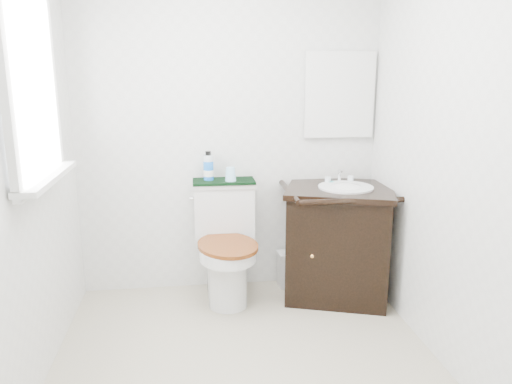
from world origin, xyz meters
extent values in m
plane|color=#BAB596|center=(0.00, 0.00, 0.00)|extent=(2.40, 2.40, 0.00)
plane|color=silver|center=(0.00, 1.20, 1.20)|extent=(2.40, 0.00, 2.40)
plane|color=silver|center=(0.00, -1.20, 1.20)|extent=(2.40, 0.00, 2.40)
plane|color=silver|center=(-1.10, 0.00, 1.20)|extent=(0.00, 2.40, 2.40)
plane|color=silver|center=(1.10, 0.00, 1.20)|extent=(0.00, 2.40, 2.40)
cube|color=white|center=(-1.07, 0.25, 1.55)|extent=(0.02, 0.70, 0.90)
cube|color=silver|center=(0.82, 1.18, 1.45)|extent=(0.50, 0.02, 0.60)
cylinder|color=silver|center=(-0.05, 0.82, 0.21)|extent=(0.27, 0.27, 0.41)
cube|color=silver|center=(-0.05, 1.07, 0.21)|extent=(0.27, 0.28, 0.41)
cube|color=silver|center=(-0.05, 1.09, 0.61)|extent=(0.43, 0.18, 0.39)
cube|color=silver|center=(-0.05, 1.09, 0.82)|extent=(0.46, 0.20, 0.03)
cylinder|color=silver|center=(-0.05, 0.78, 0.41)|extent=(0.39, 0.39, 0.08)
cylinder|color=maroon|center=(-0.05, 0.78, 0.47)|extent=(0.48, 0.48, 0.03)
cube|color=black|center=(0.77, 0.90, 0.39)|extent=(0.85, 0.78, 0.78)
cube|color=black|center=(0.77, 0.90, 0.80)|extent=(0.90, 0.83, 0.04)
cylinder|color=silver|center=(0.80, 0.88, 0.83)|extent=(0.39, 0.39, 0.01)
ellipsoid|color=silver|center=(0.80, 0.87, 0.77)|extent=(0.33, 0.33, 0.17)
cylinder|color=silver|center=(0.80, 1.03, 0.87)|extent=(0.02, 0.02, 0.10)
cube|color=silver|center=(0.45, 1.10, 0.12)|extent=(0.18, 0.14, 0.24)
cube|color=silver|center=(0.45, 1.10, 0.26)|extent=(0.20, 0.16, 0.03)
cube|color=black|center=(-0.05, 1.09, 0.85)|extent=(0.44, 0.22, 0.02)
cylinder|color=blue|center=(-0.16, 1.11, 0.92)|extent=(0.07, 0.07, 0.14)
cylinder|color=silver|center=(-0.16, 1.11, 1.01)|extent=(0.07, 0.07, 0.05)
cylinder|color=black|center=(-0.16, 1.11, 1.05)|extent=(0.04, 0.04, 0.03)
cone|color=#97D4F8|center=(0.00, 1.05, 0.90)|extent=(0.08, 0.08, 0.10)
ellipsoid|color=#1A7D7E|center=(0.73, 1.03, 0.83)|extent=(0.07, 0.05, 0.02)
camera|label=1|loc=(-0.28, -2.43, 1.62)|focal=35.00mm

